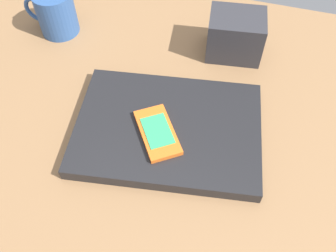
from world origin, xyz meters
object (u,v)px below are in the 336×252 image
(cell_phone_on_laptop, at_px, (157,132))
(coffee_mug, at_px, (55,13))
(laptop_closed, at_px, (168,129))
(desk_organizer, at_px, (235,35))

(cell_phone_on_laptop, bearing_deg, coffee_mug, -37.11)
(laptop_closed, height_order, desk_organizer, desk_organizer)
(laptop_closed, distance_m, cell_phone_on_laptop, 0.03)
(laptop_closed, bearing_deg, cell_phone_on_laptop, 54.77)
(laptop_closed, height_order, cell_phone_on_laptop, cell_phone_on_laptop)
(desk_organizer, bearing_deg, cell_phone_on_laptop, 64.73)
(cell_phone_on_laptop, height_order, coffee_mug, coffee_mug)
(cell_phone_on_laptop, height_order, desk_organizer, desk_organizer)
(laptop_closed, xyz_separation_m, desk_organizer, (-0.07, -0.24, 0.03))
(laptop_closed, xyz_separation_m, coffee_mug, (0.31, -0.20, 0.03))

